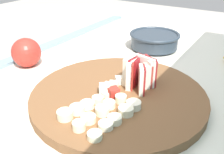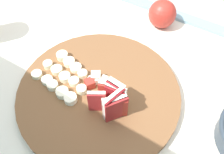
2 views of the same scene
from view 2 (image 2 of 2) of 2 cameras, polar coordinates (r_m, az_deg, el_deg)
cutting_board at (r=0.54m, az=-3.24°, el=-3.76°), size 0.37×0.37×0.02m
apple_wedge_fan at (r=0.48m, az=0.20°, el=-5.79°), size 0.08×0.07×0.07m
apple_dice_pile at (r=0.54m, az=-3.20°, el=-1.15°), size 0.08×0.05×0.02m
banana_slice_rows at (r=0.56m, az=-11.53°, el=0.17°), size 0.14×0.12×0.02m
whole_apple at (r=0.71m, az=12.19°, el=14.86°), size 0.08×0.08×0.08m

